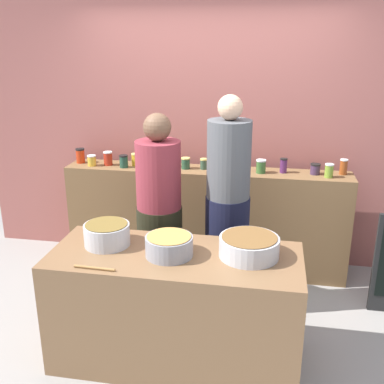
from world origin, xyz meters
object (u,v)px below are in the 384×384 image
at_px(preserve_jar_5, 147,162).
at_px(preserve_jar_3, 124,161).
at_px(preserve_jar_2, 108,158).
at_px(preserve_jar_15, 344,167).
at_px(cook_with_tongs, 160,224).
at_px(preserve_jar_8, 204,164).
at_px(cook_in_cap, 227,217).
at_px(preserve_jar_1, 92,160).
at_px(preserve_jar_12, 283,165).
at_px(preserve_jar_7, 186,163).
at_px(preserve_jar_9, 221,163).
at_px(preserve_jar_14, 329,171).
at_px(preserve_jar_4, 136,160).
at_px(wooden_spoon, 95,268).
at_px(cooking_pot_left, 107,234).
at_px(preserve_jar_11, 261,166).
at_px(cooking_pot_center, 169,246).
at_px(preserve_jar_6, 173,160).
at_px(cooking_pot_right, 249,247).
at_px(preserve_jar_13, 315,169).
at_px(preserve_jar_0, 80,156).
at_px(preserve_jar_10, 234,164).

bearing_deg(preserve_jar_5, preserve_jar_3, -170.24).
bearing_deg(preserve_jar_3, preserve_jar_2, 163.46).
distance_m(preserve_jar_15, cook_with_tongs, 1.75).
height_order(preserve_jar_8, cook_in_cap, cook_in_cap).
relative_size(preserve_jar_1, preserve_jar_12, 0.77).
xyz_separation_m(preserve_jar_7, preserve_jar_9, (0.33, 0.04, 0.01)).
xyz_separation_m(preserve_jar_8, preserve_jar_14, (1.14, -0.07, 0.01)).
distance_m(preserve_jar_4, wooden_spoon, 1.75).
height_order(preserve_jar_9, cooking_pot_left, preserve_jar_9).
distance_m(preserve_jar_3, preserve_jar_4, 0.13).
height_order(preserve_jar_5, preserve_jar_11, preserve_jar_11).
bearing_deg(cook_with_tongs, wooden_spoon, -100.31).
relative_size(cooking_pot_center, cook_with_tongs, 0.19).
bearing_deg(preserve_jar_15, wooden_spoon, -134.18).
height_order(preserve_jar_4, cooking_pot_left, preserve_jar_4).
distance_m(preserve_jar_8, cooking_pot_center, 1.44).
height_order(preserve_jar_3, preserve_jar_6, preserve_jar_6).
relative_size(preserve_jar_14, cooking_pot_right, 0.31).
height_order(preserve_jar_12, preserve_jar_14, preserve_jar_12).
bearing_deg(cooking_pot_left, preserve_jar_13, 42.08).
bearing_deg(cook_in_cap, preserve_jar_13, 43.87).
relative_size(preserve_jar_5, cooking_pot_left, 0.33).
xyz_separation_m(preserve_jar_0, cooking_pot_center, (1.23, -1.44, -0.20)).
xyz_separation_m(preserve_jar_13, preserve_jar_15, (0.25, 0.04, 0.02)).
relative_size(preserve_jar_0, cook_in_cap, 0.08).
height_order(cooking_pot_left, cook_with_tongs, cook_with_tongs).
xyz_separation_m(preserve_jar_1, preserve_jar_11, (1.62, 0.04, 0.01)).
distance_m(preserve_jar_8, preserve_jar_12, 0.74).
distance_m(preserve_jar_3, preserve_jar_5, 0.23).
distance_m(preserve_jar_6, preserve_jar_8, 0.30).
height_order(preserve_jar_8, preserve_jar_10, preserve_jar_10).
bearing_deg(preserve_jar_2, preserve_jar_15, 1.77).
bearing_deg(preserve_jar_15, preserve_jar_2, -178.23).
distance_m(preserve_jar_2, cook_in_cap, 1.43).
xyz_separation_m(preserve_jar_11, cooking_pot_left, (-1.01, -1.31, -0.19)).
height_order(preserve_jar_7, preserve_jar_13, preserve_jar_7).
height_order(preserve_jar_7, preserve_jar_8, preserve_jar_7).
distance_m(preserve_jar_7, preserve_jar_10, 0.46).
bearing_deg(cook_with_tongs, preserve_jar_11, 41.72).
bearing_deg(cooking_pot_left, preserve_jar_3, 102.77).
distance_m(preserve_jar_0, preserve_jar_9, 1.40).
distance_m(cooking_pot_left, wooden_spoon, 0.37).
bearing_deg(preserve_jar_5, cook_with_tongs, -67.71).
height_order(preserve_jar_2, cooking_pot_center, preserve_jar_2).
bearing_deg(cooking_pot_left, cook_in_cap, 40.32).
xyz_separation_m(preserve_jar_4, preserve_jar_11, (1.20, -0.04, 0.00)).
height_order(preserve_jar_6, cooking_pot_right, preserve_jar_6).
relative_size(preserve_jar_2, preserve_jar_15, 0.94).
bearing_deg(preserve_jar_1, cooking_pot_center, -51.62).
bearing_deg(preserve_jar_15, preserve_jar_14, -139.31).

